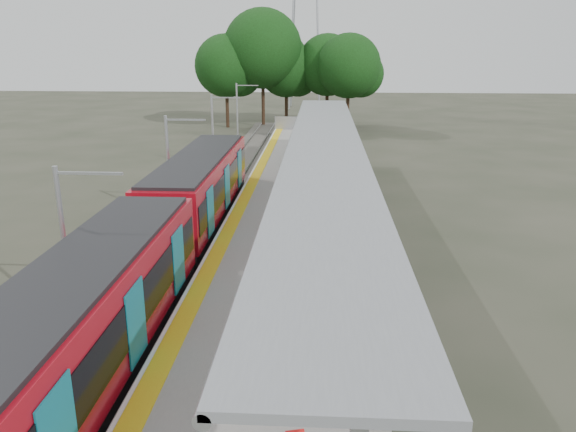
% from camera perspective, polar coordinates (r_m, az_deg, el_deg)
% --- Properties ---
extents(trackbed, '(3.00, 70.00, 0.24)m').
position_cam_1_polar(trackbed, '(30.42, -7.97, 0.35)').
color(trackbed, '#59544C').
rests_on(trackbed, ground).
extents(platform, '(6.00, 50.00, 1.00)m').
position_cam_1_polar(platform, '(29.76, 0.53, 0.91)').
color(platform, gray).
rests_on(platform, ground).
extents(tactile_strip, '(0.60, 50.00, 0.02)m').
position_cam_1_polar(tactile_strip, '(29.85, -4.36, 1.93)').
color(tactile_strip, yellow).
rests_on(tactile_strip, platform).
extents(end_fence, '(6.00, 0.10, 1.20)m').
position_cam_1_polar(end_fence, '(54.00, 1.87, 9.43)').
color(end_fence, '#9EA0A5').
rests_on(end_fence, platform).
extents(train, '(2.74, 27.60, 3.62)m').
position_cam_1_polar(train, '(21.40, -12.83, -1.72)').
color(train, black).
rests_on(train, ground).
extents(canopy, '(3.27, 38.00, 3.66)m').
position_cam_1_polar(canopy, '(25.16, 3.79, 6.53)').
color(canopy, '#9EA0A5').
rests_on(canopy, platform).
extents(tree_cluster, '(19.70, 9.32, 12.51)m').
position_cam_1_polar(tree_cluster, '(62.34, -0.23, 15.55)').
color(tree_cluster, '#382316').
rests_on(tree_cluster, ground).
extents(catenary_masts, '(2.08, 48.16, 5.40)m').
position_cam_1_polar(catenary_masts, '(29.18, -11.89, 5.10)').
color(catenary_masts, '#9EA0A5').
rests_on(catenary_masts, ground).
extents(bench_near, '(0.98, 1.68, 1.10)m').
position_cam_1_polar(bench_near, '(19.97, 6.14, -4.20)').
color(bench_near, '#0D1943').
rests_on(bench_near, platform).
extents(bench_mid, '(0.45, 1.34, 0.90)m').
position_cam_1_polar(bench_mid, '(23.83, 3.92, -0.83)').
color(bench_mid, '#0D1943').
rests_on(bench_mid, platform).
extents(bench_far, '(0.87, 1.40, 0.92)m').
position_cam_1_polar(bench_far, '(34.42, 5.33, 4.76)').
color(bench_far, '#0D1943').
rests_on(bench_far, platform).
extents(info_pillar_far, '(0.39, 0.39, 1.73)m').
position_cam_1_polar(info_pillar_far, '(25.58, 3.60, 1.07)').
color(info_pillar_far, beige).
rests_on(info_pillar_far, platform).
extents(litter_bin, '(0.60, 0.60, 0.94)m').
position_cam_1_polar(litter_bin, '(26.73, 5.02, 1.12)').
color(litter_bin, '#9EA0A5').
rests_on(litter_bin, platform).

